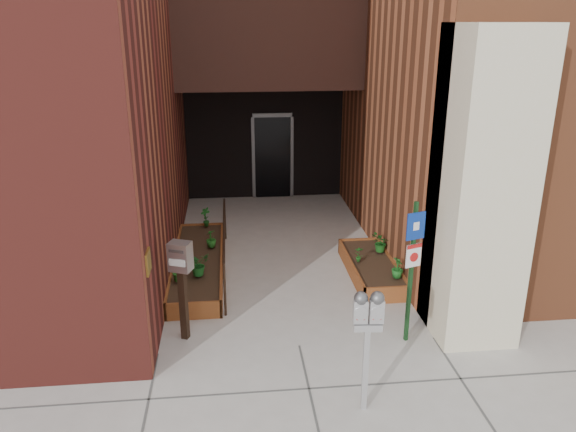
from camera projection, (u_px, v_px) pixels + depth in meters
name	position (u px, v px, depth m)	size (l,w,h in m)	color
ground	(299.00, 346.00, 8.06)	(80.00, 80.00, 0.00)	#9E9991
planter_left	(198.00, 265.00, 10.40)	(0.90, 3.60, 0.30)	maroon
planter_right	(371.00, 269.00, 10.24)	(0.80, 2.20, 0.30)	maroon
handrail	(224.00, 234.00, 10.20)	(0.04, 3.34, 0.90)	black
parking_meter	(368.00, 320.00, 6.37)	(0.35, 0.18, 1.56)	#B1B1B4
sign_post	(413.00, 258.00, 7.77)	(0.28, 0.11, 2.13)	#143718
payment_dropbox	(181.00, 270.00, 7.91)	(0.36, 0.32, 1.51)	black
shrub_left_a	(198.00, 264.00, 9.54)	(0.36, 0.36, 0.40)	#1A5C1E
shrub_left_b	(177.00, 271.00, 9.34)	(0.19, 0.19, 0.34)	#21631C
shrub_left_c	(211.00, 238.00, 10.73)	(0.19, 0.19, 0.35)	#1E5F1B
shrub_left_d	(206.00, 217.00, 11.78)	(0.22, 0.22, 0.41)	#185419
shrub_right_a	(397.00, 268.00, 9.45)	(0.20, 0.20, 0.35)	#1B5F1E
shrub_right_b	(359.00, 254.00, 10.08)	(0.15, 0.15, 0.29)	#1D5E1B
shrub_right_c	(380.00, 243.00, 10.49)	(0.32, 0.32, 0.36)	#195819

